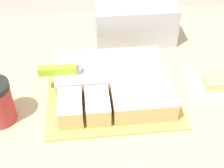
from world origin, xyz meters
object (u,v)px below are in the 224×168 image
object	(u,v)px
cake_board	(112,93)
cake	(113,83)
knife	(69,70)
storage_box	(135,23)
brownie	(214,82)

from	to	relation	value
cake_board	cake	world-z (taller)	cake
cake	knife	distance (m)	0.13
knife	storage_box	size ratio (longest dim) A/B	1.09
cake_board	brownie	world-z (taller)	brownie
storage_box	cake_board	bearing A→B (deg)	-111.78
knife	brownie	size ratio (longest dim) A/B	4.92
cake	knife	bearing A→B (deg)	168.98
brownie	knife	bearing A→B (deg)	176.09
storage_box	knife	bearing A→B (deg)	-132.03
cake	cake_board	bearing A→B (deg)	-141.43
cake_board	brownie	bearing A→B (deg)	-0.44
storage_box	brownie	bearing A→B (deg)	-55.86
knife	brownie	world-z (taller)	knife
cake_board	knife	distance (m)	0.14
knife	brownie	xyz separation A→B (m)	(0.41, -0.03, -0.05)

